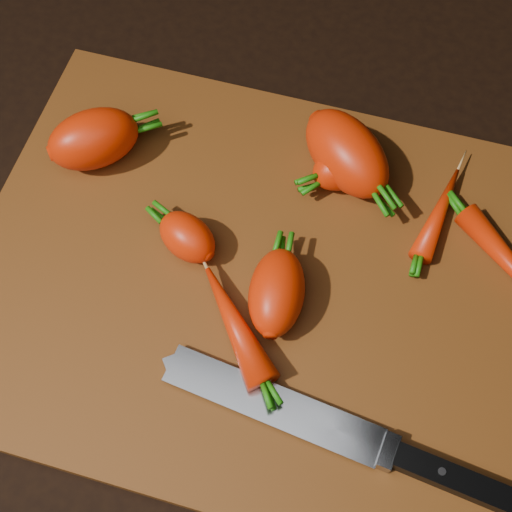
# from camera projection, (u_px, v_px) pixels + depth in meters

# --- Properties ---
(ground) EXTENTS (2.00, 2.00, 0.01)m
(ground) POSITION_uv_depth(u_px,v_px,m) (253.00, 283.00, 0.64)
(ground) COLOR black
(cutting_board) EXTENTS (0.50, 0.40, 0.01)m
(cutting_board) POSITION_uv_depth(u_px,v_px,m) (253.00, 278.00, 0.63)
(cutting_board) COLOR brown
(cutting_board) RESTS_ON ground
(carrot_0) EXTENTS (0.10, 0.10, 0.05)m
(carrot_0) POSITION_uv_depth(u_px,v_px,m) (94.00, 139.00, 0.66)
(carrot_0) COLOR red
(carrot_0) RESTS_ON cutting_board
(carrot_1) EXTENTS (0.07, 0.06, 0.04)m
(carrot_1) POSITION_uv_depth(u_px,v_px,m) (187.00, 237.00, 0.62)
(carrot_1) COLOR red
(carrot_1) RESTS_ON cutting_board
(carrot_2) EXTENTS (0.11, 0.11, 0.06)m
(carrot_2) POSITION_uv_depth(u_px,v_px,m) (347.00, 153.00, 0.65)
(carrot_2) COLOR red
(carrot_2) RESTS_ON cutting_board
(carrot_3) EXTENTS (0.06, 0.08, 0.05)m
(carrot_3) POSITION_uv_depth(u_px,v_px,m) (277.00, 292.00, 0.59)
(carrot_3) COLOR red
(carrot_3) RESTS_ON cutting_board
(carrot_4) EXTENTS (0.08, 0.08, 0.04)m
(carrot_4) POSITION_uv_depth(u_px,v_px,m) (347.00, 164.00, 0.65)
(carrot_4) COLOR red
(carrot_4) RESTS_ON cutting_board
(carrot_5) EXTENTS (0.04, 0.10, 0.02)m
(carrot_5) POSITION_uv_depth(u_px,v_px,m) (439.00, 212.00, 0.64)
(carrot_5) COLOR red
(carrot_5) RESTS_ON cutting_board
(carrot_7) EXTENTS (0.10, 0.10, 0.03)m
(carrot_7) POSITION_uv_depth(u_px,v_px,m) (235.00, 324.00, 0.59)
(carrot_7) COLOR red
(carrot_7) RESTS_ON cutting_board
(knife) EXTENTS (0.30, 0.06, 0.02)m
(knife) POSITION_uv_depth(u_px,v_px,m) (294.00, 413.00, 0.56)
(knife) COLOR gray
(knife) RESTS_ON cutting_board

